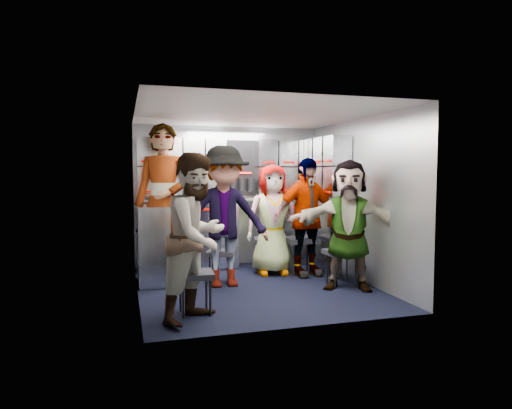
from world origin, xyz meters
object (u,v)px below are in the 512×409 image
object	(u,v)px
jump_seat_mid_left	(221,254)
jump_seat_center	(269,242)
attendant_arc_b	(224,216)
attendant_arc_c	(273,219)
jump_seat_near_left	(195,277)
attendant_arc_a	(197,237)
attendant_standing	(164,204)
attendant_arc_e	(349,225)
jump_seat_mid_right	(301,242)
jump_seat_near_right	(341,254)
attendant_arc_d	(306,217)

from	to	relation	value
jump_seat_mid_left	jump_seat_center	world-z (taller)	jump_seat_center
attendant_arc_b	attendant_arc_c	bearing A→B (deg)	32.52
jump_seat_near_left	attendant_arc_a	size ratio (longest dim) A/B	0.27
jump_seat_near_left	jump_seat_mid_left	world-z (taller)	jump_seat_near_left
attendant_arc_b	attendant_arc_c	world-z (taller)	attendant_arc_b
attendant_standing	attendant_arc_a	bearing A→B (deg)	-64.88
attendant_arc_a	attendant_arc_e	bearing A→B (deg)	-26.00
jump_seat_near_left	jump_seat_mid_right	distance (m)	2.24
jump_seat_near_right	attendant_arc_b	distance (m)	1.53
attendant_standing	attendant_arc_c	size ratio (longest dim) A/B	1.33
jump_seat_mid_right	attendant_arc_d	size ratio (longest dim) A/B	0.31
jump_seat_center	attendant_arc_c	world-z (taller)	attendant_arc_c
jump_seat_mid_right	jump_seat_center	bearing A→B (deg)	149.18
jump_seat_mid_left	jump_seat_center	xyz separation A→B (m)	(0.79, 0.48, 0.06)
attendant_standing	attendant_arc_d	size ratio (longest dim) A/B	1.26
jump_seat_center	attendant_arc_d	size ratio (longest dim) A/B	0.30
attendant_standing	attendant_arc_a	xyz separation A→B (m)	(0.18, -1.56, -0.22)
jump_seat_mid_left	jump_seat_mid_right	xyz separation A→B (m)	(1.19, 0.25, 0.08)
jump_seat_near_right	attendant_arc_e	world-z (taller)	attendant_arc_e
attendant_arc_c	jump_seat_mid_left	bearing A→B (deg)	-152.78
attendant_standing	attendant_arc_a	distance (m)	1.59
attendant_arc_d	attendant_arc_e	bearing A→B (deg)	-83.35
jump_seat_mid_right	attendant_arc_d	world-z (taller)	attendant_arc_d
jump_seat_mid_left	attendant_arc_e	xyz separation A→B (m)	(1.41, -0.74, 0.42)
attendant_standing	attendant_arc_b	xyz separation A→B (m)	(0.69, -0.36, -0.15)
jump_seat_near_left	attendant_standing	bearing A→B (deg)	97.25
attendant_arc_c	attendant_arc_d	distance (m)	0.46
jump_seat_near_left	jump_seat_center	world-z (taller)	jump_seat_center
attendant_arc_c	attendant_arc_e	xyz separation A→B (m)	(0.61, -1.04, 0.02)
attendant_arc_d	jump_seat_near_left	bearing A→B (deg)	-151.81
jump_seat_center	attendant_arc_b	distance (m)	1.12
jump_seat_center	attendant_arc_a	distance (m)	2.31
attendant_arc_e	attendant_arc_b	bearing A→B (deg)	-173.16
jump_seat_mid_left	attendant_arc_a	xyz separation A→B (m)	(-0.52, -1.39, 0.43)
jump_seat_mid_right	attendant_arc_b	size ratio (longest dim) A/B	0.29
jump_seat_mid_left	attendant_arc_c	xyz separation A→B (m)	(0.79, 0.30, 0.40)
jump_seat_mid_left	attendant_arc_d	world-z (taller)	attendant_arc_d
jump_seat_near_right	attendant_standing	xyz separation A→B (m)	(-2.10, 0.74, 0.62)
jump_seat_near_right	jump_seat_mid_left	bearing A→B (deg)	158.17
jump_seat_near_right	attendant_arc_b	xyz separation A→B (m)	(-1.41, 0.38, 0.47)
jump_seat_mid_left	attendant_arc_a	distance (m)	1.54
attendant_arc_e	attendant_arc_d	bearing A→B (deg)	133.86
attendant_arc_a	attendant_arc_e	xyz separation A→B (m)	(1.92, 0.64, -0.01)
jump_seat_center	attendant_arc_e	xyz separation A→B (m)	(0.61, -1.22, 0.36)
jump_seat_center	jump_seat_near_right	xyz separation A→B (m)	(0.61, -1.04, -0.03)
jump_seat_near_right	attendant_arc_e	xyz separation A→B (m)	(0.00, -0.18, 0.39)
jump_seat_center	attendant_arc_c	distance (m)	0.38
jump_seat_center	attendant_arc_c	size ratio (longest dim) A/B	0.32
attendant_standing	attendant_arc_e	world-z (taller)	attendant_standing
jump_seat_near_left	jump_seat_center	distance (m)	2.14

